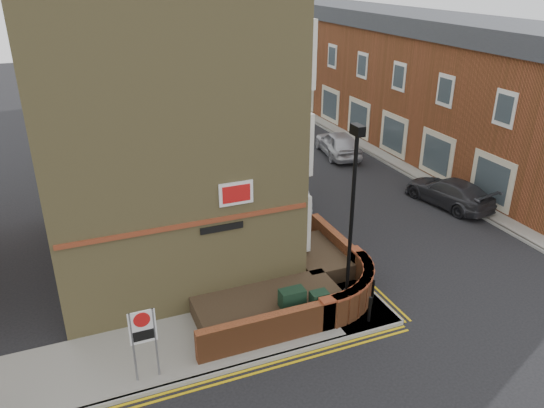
{
  "coord_description": "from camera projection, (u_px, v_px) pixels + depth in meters",
  "views": [
    {
      "loc": [
        -6.14,
        -11.35,
        10.51
      ],
      "look_at": [
        0.12,
        4.0,
        3.05
      ],
      "focal_mm": 35.0,
      "sensor_mm": 36.0,
      "label": 1
    }
  ],
  "objects": [
    {
      "name": "yellow_lines_side",
      "position": [
        209.0,
        384.0,
        14.59
      ],
      "size": [
        13.0,
        0.28,
        0.01
      ],
      "primitive_type": "cube",
      "color": "gold",
      "rests_on": "ground"
    },
    {
      "name": "kerb_main_far",
      "position": [
        387.0,
        163.0,
        30.75
      ],
      "size": [
        0.15,
        40.0,
        0.12
      ],
      "primitive_type": "cube",
      "color": "gray",
      "rests_on": "ground"
    },
    {
      "name": "kerb_main_near",
      "position": [
        240.0,
        165.0,
        30.53
      ],
      "size": [
        0.15,
        32.0,
        0.12
      ],
      "primitive_type": "cube",
      "color": "gray",
      "rests_on": "ground"
    },
    {
      "name": "yellow_lines_main",
      "position": [
        244.0,
        165.0,
        30.64
      ],
      "size": [
        0.28,
        32.0,
        0.01
      ],
      "primitive_type": "cube",
      "color": "gold",
      "rests_on": "ground"
    },
    {
      "name": "zone_sign",
      "position": [
        143.0,
        332.0,
        14.03
      ],
      "size": [
        0.72,
        0.07,
        2.2
      ],
      "color": "slate",
      "rests_on": "pavement_corner"
    },
    {
      "name": "tree_far",
      "position": [
        165.0,
        47.0,
        40.06
      ],
      "size": [
        3.81,
        3.81,
        7.0
      ],
      "color": "#382B1E",
      "rests_on": "pavement_main"
    },
    {
      "name": "tree_mid",
      "position": [
        191.0,
        59.0,
        33.18
      ],
      "size": [
        4.03,
        4.03,
        7.42
      ],
      "color": "#382B1E",
      "rests_on": "pavement_main"
    },
    {
      "name": "kerb_side",
      "position": [
        206.0,
        376.0,
        14.78
      ],
      "size": [
        13.0,
        0.15,
        0.12
      ],
      "primitive_type": "cube",
      "color": "gray",
      "rests_on": "ground"
    },
    {
      "name": "bollard_far",
      "position": [
        372.0,
        292.0,
        17.68
      ],
      "size": [
        0.11,
        0.11,
        0.9
      ],
      "primitive_type": "cylinder",
      "color": "black",
      "rests_on": "pavement_corner"
    },
    {
      "name": "far_terrace",
      "position": [
        404.0,
        77.0,
        33.7
      ],
      "size": [
        5.4,
        30.4,
        8.0
      ],
      "color": "brown",
      "rests_on": "ground"
    },
    {
      "name": "silver_car_far",
      "position": [
        338.0,
        143.0,
        31.91
      ],
      "size": [
        2.49,
        4.68,
        1.52
      ],
      "primitive_type": "imported",
      "rotation": [
        0.0,
        0.0,
        2.98
      ],
      "color": "#AFB0B8",
      "rests_on": "ground"
    },
    {
      "name": "pavement_far",
      "position": [
        416.0,
        159.0,
        31.44
      ],
      "size": [
        4.0,
        40.0,
        0.12
      ],
      "primitive_type": "cube",
      "color": "gray",
      "rests_on": "ground"
    },
    {
      "name": "corner_building",
      "position": [
        155.0,
        95.0,
        19.23
      ],
      "size": [
        8.95,
        10.4,
        13.6
      ],
      "color": "#92814D",
      "rests_on": "ground"
    },
    {
      "name": "bollard_near",
      "position": [
        370.0,
        309.0,
        16.8
      ],
      "size": [
        0.11,
        0.11,
        0.9
      ],
      "primitive_type": "cylinder",
      "color": "black",
      "rests_on": "pavement_corner"
    },
    {
      "name": "tree_near",
      "position": [
        231.0,
        93.0,
        26.63
      ],
      "size": [
        3.64,
        3.65,
        6.7
      ],
      "color": "#382B1E",
      "rests_on": "pavement_main"
    },
    {
      "name": "utility_cabinet_small",
      "position": [
        319.0,
        307.0,
        16.75
      ],
      "size": [
        0.55,
        0.4,
        1.1
      ],
      "primitive_type": "cube",
      "color": "black",
      "rests_on": "pavement_corner"
    },
    {
      "name": "silver_car_near",
      "position": [
        291.0,
        190.0,
        25.54
      ],
      "size": [
        2.43,
        4.27,
        1.33
      ],
      "primitive_type": "imported",
      "rotation": [
        0.0,
        0.0,
        -0.27
      ],
      "color": "#ADB0B5",
      "rests_on": "ground"
    },
    {
      "name": "pavement_corner",
      "position": [
        193.0,
        344.0,
        16.05
      ],
      "size": [
        13.0,
        3.0,
        0.12
      ],
      "primitive_type": "cube",
      "color": "gray",
      "rests_on": "ground"
    },
    {
      "name": "pavement_main",
      "position": [
        223.0,
        167.0,
        30.19
      ],
      "size": [
        2.0,
        32.0,
        0.12
      ],
      "primitive_type": "cube",
      "color": "gray",
      "rests_on": "ground"
    },
    {
      "name": "traffic_light_assembly",
      "position": [
        189.0,
        88.0,
        36.81
      ],
      "size": [
        0.2,
        0.16,
        4.2
      ],
      "color": "black",
      "rests_on": "pavement_main"
    },
    {
      "name": "ground",
      "position": [
        318.0,
        347.0,
        16.01
      ],
      "size": [
        120.0,
        120.0,
        0.0
      ],
      "primitive_type": "plane",
      "color": "black",
      "rests_on": "ground"
    },
    {
      "name": "lamppost",
      "position": [
        351.0,
        223.0,
        16.2
      ],
      "size": [
        0.25,
        0.5,
        6.3
      ],
      "color": "black",
      "rests_on": "pavement_corner"
    },
    {
      "name": "red_car_main",
      "position": [
        237.0,
        129.0,
        35.14
      ],
      "size": [
        2.91,
        4.89,
        1.27
      ],
      "primitive_type": "imported",
      "rotation": [
        0.0,
        0.0,
        0.18
      ],
      "color": "maroon",
      "rests_on": "ground"
    },
    {
      "name": "far_terrace_cream",
      "position": [
        277.0,
        39.0,
        51.43
      ],
      "size": [
        5.4,
        12.4,
        8.0
      ],
      "color": "beige",
      "rests_on": "ground"
    },
    {
      "name": "utility_cabinet_large",
      "position": [
        292.0,
        306.0,
        16.71
      ],
      "size": [
        0.8,
        0.45,
        1.2
      ],
      "primitive_type": "cube",
      "color": "black",
      "rests_on": "pavement_corner"
    },
    {
      "name": "garden_wall",
      "position": [
        285.0,
        302.0,
        18.12
      ],
      "size": [
        6.8,
        6.0,
        1.2
      ],
      "primitive_type": null,
      "color": "brown",
      "rests_on": "ground"
    },
    {
      "name": "grey_car_far",
      "position": [
        449.0,
        192.0,
        25.3
      ],
      "size": [
        2.61,
        4.8,
        1.32
      ],
      "primitive_type": "imported",
      "rotation": [
        0.0,
        0.0,
        3.32
      ],
      "color": "#2C2C30",
      "rests_on": "ground"
    }
  ]
}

